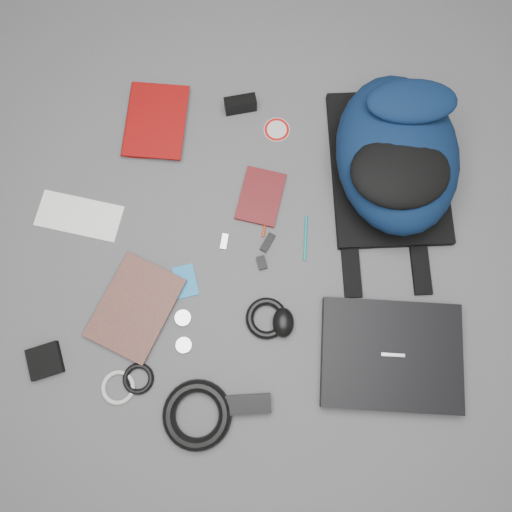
# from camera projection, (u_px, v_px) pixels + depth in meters

# --- Properties ---
(ground) EXTENTS (4.00, 4.00, 0.00)m
(ground) POSITION_uv_depth(u_px,v_px,m) (256.00, 257.00, 1.48)
(ground) COLOR #4F4F51
(ground) RESTS_ON ground
(backpack) EXTENTS (0.43, 0.58, 0.23)m
(backpack) POSITION_uv_depth(u_px,v_px,m) (397.00, 154.00, 1.43)
(backpack) COLOR black
(backpack) RESTS_ON ground
(laptop) EXTENTS (0.39, 0.31, 0.04)m
(laptop) POSITION_uv_depth(u_px,v_px,m) (391.00, 355.00, 1.40)
(laptop) COLOR black
(laptop) RESTS_ON ground
(textbook_red) EXTENTS (0.19, 0.25, 0.03)m
(textbook_red) POSITION_uv_depth(u_px,v_px,m) (126.00, 119.00, 1.56)
(textbook_red) COLOR #770608
(textbook_red) RESTS_ON ground
(comic_book) EXTENTS (0.28, 0.32, 0.02)m
(comic_book) POSITION_uv_depth(u_px,v_px,m) (106.00, 293.00, 1.45)
(comic_book) COLOR #B94E0D
(comic_book) RESTS_ON ground
(envelope) EXTENTS (0.27, 0.15, 0.00)m
(envelope) POSITION_uv_depth(u_px,v_px,m) (79.00, 216.00, 1.51)
(envelope) COLOR white
(envelope) RESTS_ON ground
(dvd_case) EXTENTS (0.15, 0.19, 0.01)m
(dvd_case) POSITION_uv_depth(u_px,v_px,m) (261.00, 197.00, 1.51)
(dvd_case) COLOR #480D0F
(dvd_case) RESTS_ON ground
(compact_camera) EXTENTS (0.11, 0.06, 0.06)m
(compact_camera) POSITION_uv_depth(u_px,v_px,m) (240.00, 104.00, 1.56)
(compact_camera) COLOR black
(compact_camera) RESTS_ON ground
(sticker_disc) EXTENTS (0.11, 0.11, 0.00)m
(sticker_disc) POSITION_uv_depth(u_px,v_px,m) (277.00, 130.00, 1.57)
(sticker_disc) COLOR silver
(sticker_disc) RESTS_ON ground
(pen_teal) EXTENTS (0.01, 0.14, 0.01)m
(pen_teal) POSITION_uv_depth(u_px,v_px,m) (306.00, 238.00, 1.49)
(pen_teal) COLOR #0E8079
(pen_teal) RESTS_ON ground
(pen_red) EXTENTS (0.02, 0.14, 0.01)m
(pen_red) POSITION_uv_depth(u_px,v_px,m) (267.00, 214.00, 1.50)
(pen_red) COLOR #B6330E
(pen_red) RESTS_ON ground
(id_badge) EXTENTS (0.09, 0.11, 0.00)m
(id_badge) POSITION_uv_depth(u_px,v_px,m) (186.00, 281.00, 1.46)
(id_badge) COLOR #1874B8
(id_badge) RESTS_ON ground
(usb_black) EXTENTS (0.04, 0.06, 0.01)m
(usb_black) POSITION_uv_depth(u_px,v_px,m) (268.00, 243.00, 1.48)
(usb_black) COLOR black
(usb_black) RESTS_ON ground
(usb_silver) EXTENTS (0.02, 0.05, 0.01)m
(usb_silver) POSITION_uv_depth(u_px,v_px,m) (224.00, 242.00, 1.49)
(usb_silver) COLOR silver
(usb_silver) RESTS_ON ground
(key_fob) EXTENTS (0.04, 0.05, 0.01)m
(key_fob) POSITION_uv_depth(u_px,v_px,m) (262.00, 263.00, 1.47)
(key_fob) COLOR black
(key_fob) RESTS_ON ground
(mouse) EXTENTS (0.07, 0.09, 0.04)m
(mouse) POSITION_uv_depth(u_px,v_px,m) (283.00, 323.00, 1.41)
(mouse) COLOR black
(mouse) RESTS_ON ground
(headphone_left) EXTENTS (0.05, 0.05, 0.01)m
(headphone_left) POSITION_uv_depth(u_px,v_px,m) (183.00, 318.00, 1.43)
(headphone_left) COLOR silver
(headphone_left) RESTS_ON ground
(headphone_right) EXTENTS (0.06, 0.06, 0.01)m
(headphone_right) POSITION_uv_depth(u_px,v_px,m) (184.00, 345.00, 1.42)
(headphone_right) COLOR silver
(headphone_right) RESTS_ON ground
(cable_coil) EXTENTS (0.15, 0.15, 0.02)m
(cable_coil) POSITION_uv_depth(u_px,v_px,m) (267.00, 318.00, 1.43)
(cable_coil) COLOR black
(cable_coil) RESTS_ON ground
(power_brick) EXTENTS (0.13, 0.07, 0.03)m
(power_brick) POSITION_uv_depth(u_px,v_px,m) (248.00, 404.00, 1.37)
(power_brick) COLOR black
(power_brick) RESTS_ON ground
(power_cord_coil) EXTENTS (0.21, 0.21, 0.04)m
(power_cord_coil) POSITION_uv_depth(u_px,v_px,m) (197.00, 415.00, 1.36)
(power_cord_coil) COLOR black
(power_cord_coil) RESTS_ON ground
(pouch) EXTENTS (0.12, 0.12, 0.02)m
(pouch) POSITION_uv_depth(u_px,v_px,m) (45.00, 361.00, 1.40)
(pouch) COLOR black
(pouch) RESTS_ON ground
(earbud_coil) EXTENTS (0.09, 0.09, 0.02)m
(earbud_coil) POSITION_uv_depth(u_px,v_px,m) (138.00, 379.00, 1.39)
(earbud_coil) COLOR black
(earbud_coil) RESTS_ON ground
(white_cable_coil) EXTENTS (0.12, 0.12, 0.01)m
(white_cable_coil) POSITION_uv_depth(u_px,v_px,m) (118.00, 387.00, 1.39)
(white_cable_coil) COLOR silver
(white_cable_coil) RESTS_ON ground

